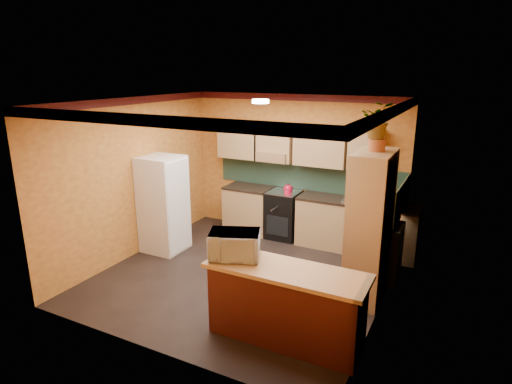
% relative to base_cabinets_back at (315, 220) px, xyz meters
% --- Properties ---
extents(room_shell, '(4.24, 4.24, 2.72)m').
position_rel_base_cabinets_back_xyz_m(room_shell, '(-0.51, -1.52, 1.65)').
color(room_shell, black).
rests_on(room_shell, ground).
extents(base_cabinets_back, '(3.65, 0.60, 0.88)m').
position_rel_base_cabinets_back_xyz_m(base_cabinets_back, '(0.00, 0.00, 0.00)').
color(base_cabinets_back, tan).
rests_on(base_cabinets_back, ground).
extents(countertop_back, '(3.65, 0.62, 0.04)m').
position_rel_base_cabinets_back_xyz_m(countertop_back, '(0.00, -0.00, 0.46)').
color(countertop_back, black).
rests_on(countertop_back, base_cabinets_back).
extents(stove, '(0.58, 0.58, 0.91)m').
position_rel_base_cabinets_back_xyz_m(stove, '(-0.62, -0.00, 0.02)').
color(stove, black).
rests_on(stove, ground).
extents(kettle, '(0.18, 0.18, 0.18)m').
position_rel_base_cabinets_back_xyz_m(kettle, '(-0.53, -0.05, 0.56)').
color(kettle, '#B50C29').
rests_on(kettle, stove).
extents(sink, '(0.48, 0.40, 0.03)m').
position_rel_base_cabinets_back_xyz_m(sink, '(0.77, 0.00, 0.50)').
color(sink, silver).
rests_on(sink, countertop_back).
extents(base_cabinets_right, '(0.60, 0.80, 0.88)m').
position_rel_base_cabinets_back_xyz_m(base_cabinets_right, '(1.27, -0.88, 0.00)').
color(base_cabinets_right, tan).
rests_on(base_cabinets_right, ground).
extents(countertop_right, '(0.62, 0.80, 0.04)m').
position_rel_base_cabinets_back_xyz_m(countertop_right, '(1.27, -0.88, 0.46)').
color(countertop_right, black).
rests_on(countertop_right, base_cabinets_right).
extents(fridge, '(0.68, 0.66, 1.70)m').
position_rel_base_cabinets_back_xyz_m(fridge, '(-2.28, -1.51, 0.41)').
color(fridge, white).
rests_on(fridge, ground).
extents(pantry, '(0.48, 0.90, 2.10)m').
position_rel_base_cabinets_back_xyz_m(pantry, '(1.32, -1.56, 0.61)').
color(pantry, tan).
rests_on(pantry, ground).
extents(fern_pot, '(0.22, 0.22, 0.16)m').
position_rel_base_cabinets_back_xyz_m(fern_pot, '(1.32, -1.51, 1.74)').
color(fern_pot, '#9F4D26').
rests_on(fern_pot, pantry).
extents(fern, '(0.46, 0.41, 0.48)m').
position_rel_base_cabinets_back_xyz_m(fern, '(1.32, -1.51, 2.06)').
color(fern, tan).
rests_on(fern, fern_pot).
extents(breakfast_bar, '(1.80, 0.55, 0.88)m').
position_rel_base_cabinets_back_xyz_m(breakfast_bar, '(0.70, -3.02, 0.00)').
color(breakfast_bar, '#521813').
rests_on(breakfast_bar, ground).
extents(bar_top, '(1.90, 0.65, 0.05)m').
position_rel_base_cabinets_back_xyz_m(bar_top, '(0.70, -3.02, 0.47)').
color(bar_top, tan).
rests_on(bar_top, breakfast_bar).
extents(microwave, '(0.71, 0.60, 0.33)m').
position_rel_base_cabinets_back_xyz_m(microwave, '(0.03, -3.02, 0.66)').
color(microwave, white).
rests_on(microwave, bar_top).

